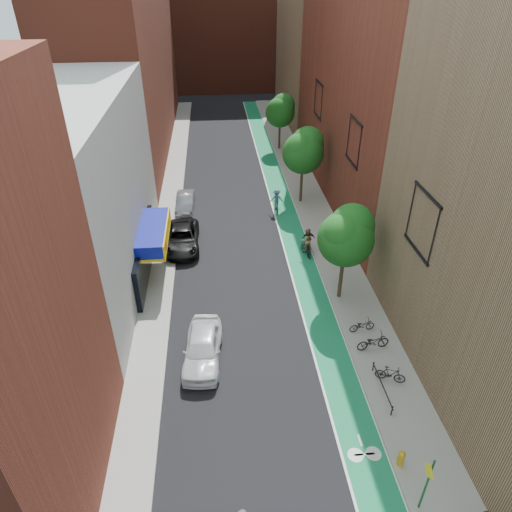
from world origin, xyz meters
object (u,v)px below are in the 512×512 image
object	(u,v)px
parked_car_silver	(185,202)
cyclist_lane_mid	(308,244)
parked_car_black	(182,238)
cyclist_lane_near	(306,244)
parked_car_white	(203,348)
cyclist_lane_far	(276,202)
fire_hydrant	(401,458)

from	to	relation	value
parked_car_silver	cyclist_lane_mid	world-z (taller)	cyclist_lane_mid
parked_car_black	cyclist_lane_near	bearing A→B (deg)	-13.19
parked_car_white	cyclist_lane_far	distance (m)	18.03
cyclist_lane_mid	cyclist_lane_far	bearing A→B (deg)	-70.00
parked_car_silver	cyclist_lane_mid	bearing A→B (deg)	-38.44
parked_car_white	cyclist_lane_mid	size ratio (longest dim) A/B	2.51
parked_car_silver	fire_hydrant	world-z (taller)	parked_car_silver
parked_car_white	parked_car_silver	xyz separation A→B (m)	(-1.60, 18.22, -0.14)
parked_car_white	cyclist_lane_near	distance (m)	12.37
parked_car_silver	cyclist_lane_mid	size ratio (longest dim) A/B	2.14
parked_car_black	cyclist_lane_near	world-z (taller)	cyclist_lane_near
parked_car_white	cyclist_lane_mid	bearing A→B (deg)	57.98
parked_car_white	cyclist_lane_far	bearing A→B (deg)	74.78
cyclist_lane_far	parked_car_white	bearing A→B (deg)	66.77
parked_car_silver	cyclist_lane_far	bearing A→B (deg)	-7.23
cyclist_lane_mid	fire_hydrant	distance (m)	17.36
parked_car_white	cyclist_lane_far	xyz separation A→B (m)	(6.20, 16.93, 0.11)
parked_car_silver	cyclist_lane_far	distance (m)	7.91
parked_car_white	parked_car_black	bearing A→B (deg)	102.58
parked_car_black	cyclist_lane_far	distance (m)	9.31
parked_car_white	fire_hydrant	bearing A→B (deg)	-35.65
parked_car_black	cyclist_lane_far	xyz separation A→B (m)	(7.80, 5.07, 0.17)
cyclist_lane_far	fire_hydrant	world-z (taller)	cyclist_lane_far
parked_car_white	cyclist_lane_mid	xyz separation A→B (m)	(7.70, 10.25, -0.10)
fire_hydrant	parked_car_silver	bearing A→B (deg)	111.35
fire_hydrant	cyclist_lane_mid	bearing A→B (deg)	91.98
fire_hydrant	parked_car_white	bearing A→B (deg)	139.46
parked_car_black	parked_car_silver	size ratio (longest dim) A/B	1.33
cyclist_lane_near	fire_hydrant	distance (m)	17.00
parked_car_black	fire_hydrant	bearing A→B (deg)	-63.24
parked_car_black	cyclist_lane_near	size ratio (longest dim) A/B	2.53
parked_car_silver	cyclist_lane_far	size ratio (longest dim) A/B	1.98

